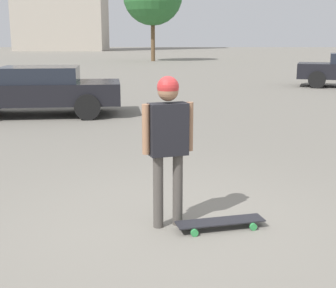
# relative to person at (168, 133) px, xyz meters

# --- Properties ---
(ground_plane) EXTENTS (220.00, 220.00, 0.00)m
(ground_plane) POSITION_rel_person_xyz_m (0.00, 0.00, -1.05)
(ground_plane) COLOR gray
(person) EXTENTS (0.54, 0.33, 1.65)m
(person) POSITION_rel_person_xyz_m (0.00, 0.00, 0.00)
(person) COLOR #4C4742
(person) RESTS_ON ground_plane
(skateboard) EXTENTS (1.00, 0.47, 0.09)m
(skateboard) POSITION_rel_person_xyz_m (0.57, -0.08, -0.97)
(skateboard) COLOR #232328
(skateboard) RESTS_ON ground_plane
(car_parked_near) EXTENTS (4.61, 2.44, 1.30)m
(car_parked_near) POSITION_rel_person_xyz_m (-3.58, 7.55, -0.35)
(car_parked_near) COLOR black
(car_parked_near) RESTS_ON ground_plane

